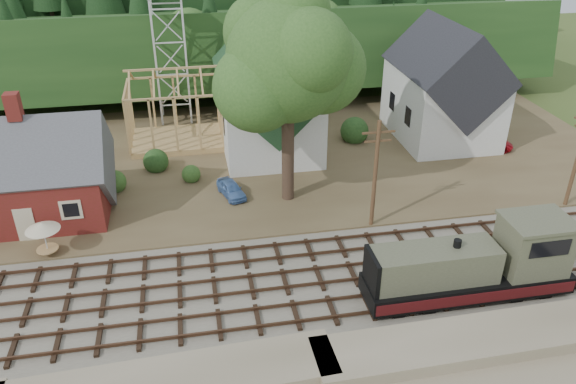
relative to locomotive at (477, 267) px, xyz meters
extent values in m
plane|color=#384C1E|center=(-10.44, 3.00, -2.09)|extent=(140.00, 140.00, 0.00)
cube|color=#726B5B|center=(-10.44, 3.00, -2.01)|extent=(64.00, 11.00, 0.16)
cube|color=brown|center=(-10.44, 21.00, -1.94)|extent=(64.00, 26.00, 0.30)
cube|color=#1E3F19|center=(-10.44, 45.00, -2.09)|extent=(70.00, 28.96, 12.74)
cube|color=black|center=(-10.44, 61.00, -2.09)|extent=(80.00, 20.00, 12.00)
cube|color=#5D2015|center=(-26.44, 14.00, 0.11)|extent=(10.00, 7.00, 3.80)
cube|color=#4C4C51|center=(-26.44, 14.00, 2.01)|extent=(10.80, 7.41, 7.41)
cube|color=#5D2015|center=(-26.44, 14.00, 6.31)|extent=(0.90, 0.90, 1.80)
cube|color=beige|center=(-26.44, 10.48, -0.59)|extent=(1.20, 0.06, 2.40)
cube|color=silver|center=(-8.44, 23.00, 1.41)|extent=(8.00, 12.00, 6.40)
cube|color=#1A3A1E|center=(-8.44, 23.00, 4.61)|extent=(8.40, 12.96, 8.40)
cube|color=silver|center=(-8.44, 17.00, 6.61)|extent=(2.40, 2.40, 4.00)
cone|color=#1A3A1E|center=(-8.44, 17.00, 9.91)|extent=(5.37, 5.37, 2.60)
cube|color=silver|center=(7.56, 22.00, 1.41)|extent=(8.00, 10.00, 6.40)
cube|color=black|center=(7.56, 22.00, 4.61)|extent=(8.40, 10.80, 8.40)
cube|color=tan|center=(-16.44, 25.00, -1.54)|extent=(8.00, 6.00, 0.50)
cube|color=tan|center=(-16.44, 25.00, 5.11)|extent=(8.00, 0.18, 0.18)
cube|color=silver|center=(-17.84, 29.60, 4.21)|extent=(0.18, 0.18, 12.00)
cube|color=silver|center=(-15.04, 29.60, 4.21)|extent=(0.18, 0.18, 12.00)
cube|color=silver|center=(-17.84, 32.40, 4.21)|extent=(0.18, 0.18, 12.00)
cube|color=silver|center=(-15.04, 32.40, 4.21)|extent=(0.18, 0.18, 12.00)
cylinder|color=#38281E|center=(-8.44, 13.00, 2.21)|extent=(0.90, 0.90, 8.00)
sphere|color=#2F551F|center=(-8.44, 13.00, 8.71)|extent=(8.40, 8.40, 8.40)
sphere|color=#2F551F|center=(-5.94, 14.00, 7.71)|extent=(6.40, 6.40, 6.40)
sphere|color=#2F551F|center=(-10.64, 12.20, 7.21)|extent=(6.00, 6.00, 6.00)
cylinder|color=#4C331E|center=(-3.44, 8.20, 1.91)|extent=(0.28, 0.28, 8.00)
cube|color=#4C331E|center=(-3.44, 8.20, 5.11)|extent=(2.20, 0.12, 0.12)
cube|color=#4C331E|center=(-3.44, 8.20, 4.51)|extent=(1.80, 0.12, 0.12)
cube|color=black|center=(-0.45, 0.00, -1.76)|extent=(11.77, 2.45, 0.34)
cube|color=black|center=(-0.45, 0.00, -1.04)|extent=(11.77, 2.84, 1.08)
cube|color=#494C37|center=(-2.61, 0.00, 0.52)|extent=(7.06, 2.26, 2.06)
cube|color=#494C37|center=(3.27, 0.00, 1.06)|extent=(3.53, 2.75, 3.14)
cube|color=#494C37|center=(3.27, 0.00, 2.68)|extent=(3.73, 2.94, 0.20)
cube|color=black|center=(3.27, -1.39, 1.75)|extent=(2.35, 0.06, 0.98)
cube|color=#4D1012|center=(-0.45, -1.44, -1.04)|extent=(11.77, 0.04, 0.69)
cube|color=#4D1012|center=(-0.45, 1.44, -1.04)|extent=(11.77, 0.04, 0.69)
cylinder|color=black|center=(-1.44, 0.00, 1.65)|extent=(0.43, 0.43, 0.69)
imported|color=#5982BF|center=(-12.60, 14.08, -1.22)|extent=(2.30, 3.63, 1.15)
imported|color=red|center=(10.83, 18.40, -1.23)|extent=(4.48, 3.12, 1.14)
cylinder|color=silver|center=(-24.86, 8.50, -0.73)|extent=(0.10, 0.10, 2.12)
cylinder|color=tan|center=(-24.86, 8.50, -1.36)|extent=(1.35, 1.35, 0.08)
cone|color=beige|center=(-24.86, 8.50, 0.33)|extent=(2.12, 2.12, 0.48)
camera|label=1|loc=(-15.25, -23.34, 18.99)|focal=35.00mm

